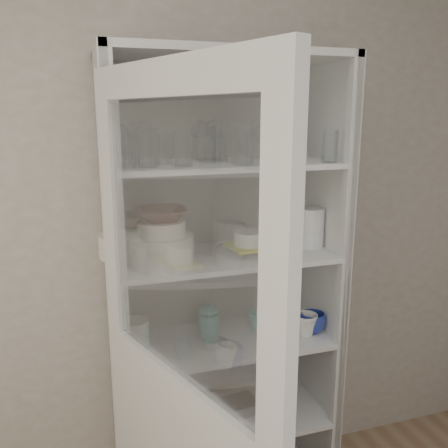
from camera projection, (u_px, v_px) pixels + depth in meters
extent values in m
cube|color=#AFA291|center=(169.00, 236.00, 2.21)|extent=(3.60, 0.02, 2.60)
cube|color=beige|center=(113.00, 312.00, 1.98)|extent=(0.03, 0.45, 2.10)
cube|color=beige|center=(321.00, 287.00, 2.26)|extent=(0.03, 0.45, 2.10)
cube|color=slate|center=(211.00, 283.00, 2.32)|extent=(1.00, 0.03, 2.10)
cube|color=beige|center=(224.00, 55.00, 1.88)|extent=(1.00, 0.45, 0.03)
cube|color=white|center=(225.00, 418.00, 2.24)|extent=(0.94, 0.42, 0.02)
cube|color=white|center=(225.00, 341.00, 2.15)|extent=(0.94, 0.42, 0.02)
cube|color=white|center=(225.00, 257.00, 2.06)|extent=(0.94, 0.42, 0.02)
cube|color=white|center=(225.00, 165.00, 1.97)|extent=(0.94, 0.42, 0.02)
cube|color=beige|center=(173.00, 77.00, 1.21)|extent=(0.35, 0.86, 0.10)
cube|color=beige|center=(113.00, 220.00, 1.63)|extent=(0.07, 0.10, 0.80)
cube|color=beige|center=(279.00, 287.00, 1.00)|extent=(0.07, 0.10, 0.80)
cube|color=silver|center=(177.00, 246.00, 1.31)|extent=(0.26, 0.68, 0.78)
cylinder|color=silver|center=(127.00, 150.00, 1.74)|extent=(0.07, 0.07, 0.13)
cylinder|color=silver|center=(147.00, 148.00, 1.75)|extent=(0.10, 0.10, 0.15)
cylinder|color=silver|center=(184.00, 148.00, 1.80)|extent=(0.09, 0.09, 0.14)
cylinder|color=silver|center=(244.00, 145.00, 1.85)|extent=(0.10, 0.10, 0.16)
cylinder|color=silver|center=(285.00, 146.00, 1.91)|extent=(0.08, 0.08, 0.13)
cylinder|color=silver|center=(279.00, 145.00, 1.91)|extent=(0.09, 0.09, 0.15)
cylinder|color=silver|center=(330.00, 146.00, 1.95)|extent=(0.07, 0.07, 0.13)
cylinder|color=silver|center=(165.00, 148.00, 1.87)|extent=(0.06, 0.06, 0.12)
cylinder|color=silver|center=(131.00, 148.00, 1.87)|extent=(0.08, 0.08, 0.13)
cylinder|color=silver|center=(219.00, 144.00, 1.97)|extent=(0.08, 0.08, 0.14)
cylinder|color=silver|center=(207.00, 144.00, 1.96)|extent=(0.07, 0.07, 0.15)
cylinder|color=white|center=(162.00, 250.00, 1.89)|extent=(0.25, 0.25, 0.13)
cylinder|color=white|center=(126.00, 245.00, 2.03)|extent=(0.23, 0.23, 0.10)
cylinder|color=white|center=(162.00, 228.00, 1.87)|extent=(0.21, 0.21, 0.06)
imported|color=#48211A|center=(161.00, 214.00, 1.86)|extent=(0.21, 0.21, 0.05)
cylinder|color=silver|center=(250.00, 249.00, 2.10)|extent=(0.38, 0.38, 0.02)
cube|color=yellow|center=(250.00, 246.00, 2.10)|extent=(0.20, 0.20, 0.01)
cylinder|color=white|center=(250.00, 238.00, 2.09)|extent=(0.16, 0.16, 0.06)
cylinder|color=silver|center=(310.00, 227.00, 2.16)|extent=(0.12, 0.12, 0.18)
imported|color=navy|center=(312.00, 323.00, 2.21)|extent=(0.13, 0.13, 0.09)
imported|color=teal|center=(258.00, 321.00, 2.23)|extent=(0.12, 0.12, 0.09)
imported|color=white|center=(306.00, 324.00, 2.18)|extent=(0.13, 0.13, 0.10)
cylinder|color=teal|center=(209.00, 323.00, 2.19)|extent=(0.10, 0.10, 0.10)
ellipsoid|color=teal|center=(208.00, 312.00, 2.18)|extent=(0.10, 0.10, 0.02)
cylinder|color=silver|center=(212.00, 343.00, 2.07)|extent=(0.09, 0.09, 0.04)
cylinder|color=white|center=(136.00, 335.00, 2.04)|extent=(0.15, 0.15, 0.14)
imported|color=white|center=(198.00, 414.00, 2.20)|extent=(0.24, 0.24, 0.07)
cube|color=gray|center=(238.00, 407.00, 2.27)|extent=(0.21, 0.16, 0.06)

